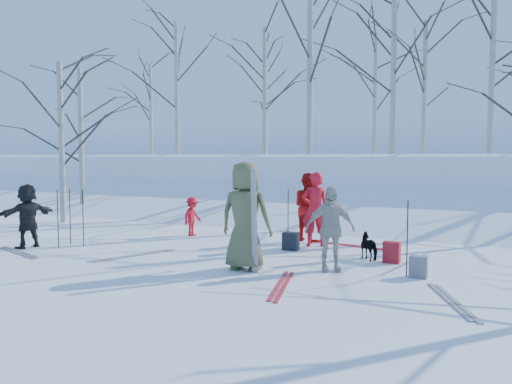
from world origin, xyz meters
The scene contains 38 objects.
ground centered at (0.00, 0.00, 0.00)m, with size 120.00×120.00×0.00m, color white.
snow_ramp centered at (0.00, 7.00, 0.15)m, with size 70.00×9.50×1.40m, color white.
snow_plateau centered at (0.00, 17.00, 1.00)m, with size 70.00×18.00×2.20m, color white.
far_hill centered at (0.00, 38.00, 2.00)m, with size 90.00×30.00×6.00m, color white.
skier_olive_center centered at (0.77, -0.49, 1.01)m, with size 0.98×0.64×2.02m, color #4F5432.
skier_red_north centered at (1.10, 2.39, 0.87)m, with size 0.64×0.42×1.75m, color red.
skier_redor_behind centered at (0.70, 3.00, 0.85)m, with size 0.83×0.65×1.70m, color #B0100D.
skier_red_seated centered at (-2.33, 2.40, 0.52)m, with size 0.67×0.38×1.04m, color red.
skier_cream_east centered at (2.21, 0.12, 0.78)m, with size 0.92×0.38×1.56m, color beige.
skier_grey_west centered at (-4.79, -0.73, 0.74)m, with size 1.38×0.44×1.48m, color black.
dog centered at (2.64, 1.45, 0.27)m, with size 0.30×0.65×0.55m, color black.
upright_ski_left centered at (1.04, -0.72, 0.95)m, with size 0.07×0.02×1.90m, color silver.
upright_ski_right centered at (1.10, -0.75, 0.95)m, with size 0.07×0.02×1.90m, color silver.
ski_pair_a centered at (4.41, -1.00, 0.01)m, with size 0.92×1.83×0.02m, color silver, non-canonical shape.
ski_pair_b centered at (1.84, 2.80, 0.01)m, with size 1.90×0.58×0.02m, color red, non-canonical shape.
ski_pair_c centered at (-1.94, -0.43, 0.01)m, with size 0.85×1.85×0.02m, color silver, non-canonical shape.
ski_pair_d centered at (1.85, -1.28, 0.01)m, with size 0.68×1.89×0.02m, color red, non-canonical shape.
ski_pair_e centered at (-4.43, -1.27, 0.01)m, with size 1.87×0.76×0.02m, color silver, non-canonical shape.
ski_pole_a centered at (3.56, 0.26, 0.67)m, with size 0.02×0.02×1.34m, color black.
ski_pole_b centered at (-4.24, 0.02, 0.67)m, with size 0.02×0.02×1.34m, color black.
ski_pole_c centered at (-4.16, -0.42, 0.67)m, with size 0.02×0.02×1.34m, color black.
ski_pole_d centered at (-3.74, -0.06, 0.67)m, with size 0.02×0.02×1.34m, color black.
ski_pole_e centered at (0.89, 2.76, 0.67)m, with size 0.02×0.02×1.34m, color black.
ski_pole_f centered at (0.51, 2.19, 0.67)m, with size 0.02×0.02×1.34m, color black.
backpack_red centered at (3.09, 1.33, 0.21)m, with size 0.32×0.22×0.42m, color maroon.
backpack_grey centered at (3.76, 0.29, 0.19)m, with size 0.30×0.20×0.38m, color slate.
backpack_dark centered at (0.78, 1.69, 0.20)m, with size 0.34×0.24×0.40m, color black.
birch_plateau_a centered at (-1.59, 9.25, 5.97)m, with size 5.87×5.87×7.53m, color silver, non-canonical shape.
birch_plateau_c centered at (-9.43, 11.76, 5.42)m, with size 5.10×5.10×6.43m, color silver, non-canonical shape.
birch_plateau_d centered at (-4.78, 12.02, 5.05)m, with size 4.60×4.60×5.71m, color silver, non-canonical shape.
birch_plateau_e centered at (-12.60, 13.78, 4.71)m, with size 4.11×4.11×5.01m, color silver, non-canonical shape.
birch_plateau_f centered at (4.58, 10.39, 5.40)m, with size 5.08×5.08×6.40m, color silver, non-canonical shape.
birch_plateau_h centered at (-4.95, 12.50, 4.47)m, with size 3.78×3.78×4.54m, color silver, non-canonical shape.
birch_plateau_i centered at (2.14, 12.18, 4.81)m, with size 4.25×4.25×5.22m, color silver, non-canonical shape.
birch_plateau_k centered at (1.13, 11.09, 5.53)m, with size 5.26×5.26×6.65m, color silver, non-canonical shape.
birch_plateau_l centered at (-0.79, 16.40, 5.19)m, with size 4.78×4.78×5.97m, color silver, non-canonical shape.
birch_edge_a centered at (-7.60, 2.88, 2.53)m, with size 4.15×4.15×5.07m, color silver, non-canonical shape.
birch_edge_d centered at (-9.19, 5.27, 2.69)m, with size 4.37×4.37×5.39m, color silver, non-canonical shape.
Camera 1 is at (5.02, -8.63, 2.10)m, focal length 35.00 mm.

